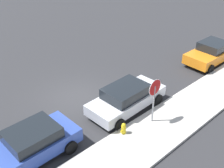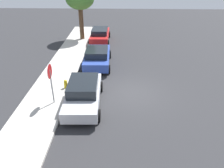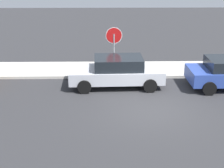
{
  "view_description": "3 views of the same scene",
  "coord_description": "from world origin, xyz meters",
  "px_view_note": "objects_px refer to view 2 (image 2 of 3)",
  "views": [
    {
      "loc": [
        7.63,
        11.36,
        9.06
      ],
      "look_at": [
        -1.08,
        1.98,
        1.33
      ],
      "focal_mm": 45.0,
      "sensor_mm": 36.0,
      "label": 1
    },
    {
      "loc": [
        -11.92,
        0.86,
        7.15
      ],
      "look_at": [
        -1.56,
        1.19,
        1.46
      ],
      "focal_mm": 35.0,
      "sensor_mm": 36.0,
      "label": 2
    },
    {
      "loc": [
        -1.84,
        -12.86,
        5.94
      ],
      "look_at": [
        -1.61,
        1.13,
        0.72
      ],
      "focal_mm": 55.0,
      "sensor_mm": 36.0,
      "label": 3
    }
  ],
  "objects_px": {
    "parked_car_red": "(100,35)",
    "fire_hydrant": "(66,85)",
    "parked_car_blue": "(97,56)",
    "stop_sign": "(50,77)",
    "parked_car_silver": "(83,93)"
  },
  "relations": [
    {
      "from": "parked_car_blue",
      "to": "parked_car_red",
      "type": "bearing_deg",
      "value": 2.6
    },
    {
      "from": "stop_sign",
      "to": "parked_car_blue",
      "type": "xyz_separation_m",
      "value": [
        5.71,
        -2.01,
        -1.02
      ]
    },
    {
      "from": "parked_car_blue",
      "to": "parked_car_red",
      "type": "xyz_separation_m",
      "value": [
        6.15,
        0.28,
        -0.01
      ]
    },
    {
      "from": "parked_car_silver",
      "to": "parked_car_blue",
      "type": "bearing_deg",
      "value": -2.88
    },
    {
      "from": "fire_hydrant",
      "to": "stop_sign",
      "type": "bearing_deg",
      "value": 169.47
    },
    {
      "from": "parked_car_red",
      "to": "fire_hydrant",
      "type": "height_order",
      "value": "parked_car_red"
    },
    {
      "from": "stop_sign",
      "to": "fire_hydrant",
      "type": "bearing_deg",
      "value": -10.53
    },
    {
      "from": "parked_car_blue",
      "to": "parked_car_red",
      "type": "relative_size",
      "value": 1.0
    },
    {
      "from": "parked_car_silver",
      "to": "fire_hydrant",
      "type": "xyz_separation_m",
      "value": [
        1.6,
        1.41,
        -0.39
      ]
    },
    {
      "from": "stop_sign",
      "to": "fire_hydrant",
      "type": "height_order",
      "value": "stop_sign"
    },
    {
      "from": "stop_sign",
      "to": "parked_car_red",
      "type": "relative_size",
      "value": 0.56
    },
    {
      "from": "parked_car_silver",
      "to": "fire_hydrant",
      "type": "distance_m",
      "value": 2.17
    },
    {
      "from": "parked_car_blue",
      "to": "fire_hydrant",
      "type": "xyz_separation_m",
      "value": [
        -4.0,
        1.69,
        -0.38
      ]
    },
    {
      "from": "parked_car_silver",
      "to": "parked_car_blue",
      "type": "distance_m",
      "value": 5.61
    },
    {
      "from": "parked_car_blue",
      "to": "fire_hydrant",
      "type": "distance_m",
      "value": 4.36
    }
  ]
}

